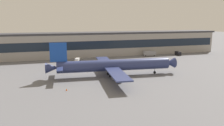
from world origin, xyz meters
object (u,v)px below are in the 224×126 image
object	(u,v)px
belt_loader	(78,59)
fuel_truck	(150,53)
traffic_cone_0	(67,90)
airliner	(113,65)
crew_van	(178,53)

from	to	relation	value
belt_loader	fuel_truck	bearing A→B (deg)	5.15
belt_loader	traffic_cone_0	bearing A→B (deg)	-102.45
airliner	crew_van	size ratio (longest dim) A/B	10.98
crew_van	traffic_cone_0	distance (m)	100.52
airliner	crew_van	world-z (taller)	airliner
belt_loader	airliner	bearing A→B (deg)	-76.48
fuel_truck	belt_loader	bearing A→B (deg)	-174.85
crew_van	belt_loader	distance (m)	70.66
crew_van	traffic_cone_0	world-z (taller)	crew_van
fuel_truck	traffic_cone_0	distance (m)	86.30
fuel_truck	traffic_cone_0	bearing A→B (deg)	-136.20
crew_van	fuel_truck	xyz separation A→B (m)	(-20.55, 2.78, 0.42)
fuel_truck	traffic_cone_0	size ratio (longest dim) A/B	11.98
fuel_truck	crew_van	bearing A→B (deg)	-7.71
fuel_truck	traffic_cone_0	xyz separation A→B (m)	(-62.28, -59.72, -1.52)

